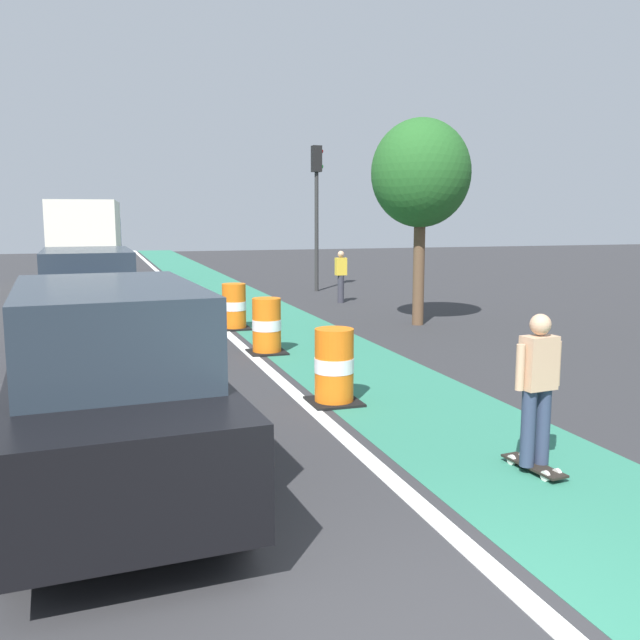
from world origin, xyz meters
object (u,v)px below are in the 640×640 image
traffic_barrel_mid (267,326)px  pedestrian_crossing (341,275)px  traffic_barrel_back (234,307)px  traffic_light_corner (317,192)px  delivery_truck_down_block (89,237)px  parked_suv_second (89,302)px  street_tree_sidewalk (421,174)px  traffic_barrel_front (334,367)px  parked_suv_nearest (111,389)px  skateboarder_on_lane (537,388)px

traffic_barrel_mid → pedestrian_crossing: size_ratio=0.68×
traffic_barrel_back → traffic_light_corner: size_ratio=0.21×
traffic_barrel_mid → traffic_light_corner: (4.37, 10.52, 2.97)m
traffic_barrel_back → delivery_truck_down_block: delivery_truck_down_block is taller
parked_suv_second → pedestrian_crossing: (7.35, 6.11, -0.17)m
traffic_barrel_mid → street_tree_sidewalk: street_tree_sidewalk is taller
traffic_barrel_front → traffic_barrel_mid: same height
delivery_truck_down_block → pedestrian_crossing: 11.31m
traffic_light_corner → street_tree_sidewalk: size_ratio=1.02×
parked_suv_second → traffic_barrel_mid: bearing=-16.3°
traffic_barrel_front → pedestrian_crossing: 11.66m
traffic_barrel_front → delivery_truck_down_block: delivery_truck_down_block is taller
traffic_barrel_back → pedestrian_crossing: (4.11, 3.99, 0.33)m
traffic_light_corner → traffic_barrel_mid: bearing=-112.6°
parked_suv_nearest → pedestrian_crossing: size_ratio=2.92×
parked_suv_nearest → traffic_light_corner: traffic_light_corner is taller
parked_suv_nearest → traffic_barrel_back: parked_suv_nearest is taller
parked_suv_second → traffic_barrel_back: parked_suv_second is taller
traffic_barrel_front → delivery_truck_down_block: (-3.44, 19.42, 1.31)m
skateboarder_on_lane → traffic_barrel_mid: skateboarder_on_lane is taller
parked_suv_nearest → street_tree_sidewalk: bearing=49.2°
delivery_truck_down_block → traffic_light_corner: (7.75, -5.02, 1.65)m
traffic_barrel_mid → street_tree_sidewalk: (4.41, 2.35, 3.14)m
traffic_barrel_front → pedestrian_crossing: bearing=69.9°
parked_suv_second → street_tree_sidewalk: 8.26m
traffic_barrel_back → pedestrian_crossing: 5.74m
parked_suv_second → delivery_truck_down_block: bearing=90.3°
skateboarder_on_lane → traffic_barrel_front: skateboarder_on_lane is taller
traffic_barrel_back → street_tree_sidewalk: size_ratio=0.22×
traffic_barrel_back → parked_suv_second: bearing=-146.8°
traffic_barrel_mid → delivery_truck_down_block: size_ratio=0.14×
parked_suv_nearest → traffic_light_corner: bearing=66.2°
traffic_light_corner → street_tree_sidewalk: 8.16m
parked_suv_nearest → traffic_barrel_back: size_ratio=4.31×
traffic_barrel_front → traffic_barrel_mid: size_ratio=1.00×
skateboarder_on_lane → pedestrian_crossing: size_ratio=1.05×
pedestrian_crossing → street_tree_sidewalk: (0.35, -4.72, 2.80)m
skateboarder_on_lane → traffic_barrel_back: 10.26m
parked_suv_second → traffic_barrel_back: (3.24, 2.12, -0.50)m
skateboarder_on_lane → pedestrian_crossing: 14.45m
delivery_truck_down_block → street_tree_sidewalk: bearing=-59.4°
pedestrian_crossing → traffic_barrel_front: bearing=-110.1°
parked_suv_nearest → delivery_truck_down_block: 21.84m
parked_suv_second → delivery_truck_down_block: 14.60m
traffic_light_corner → traffic_barrel_front: bearing=-106.7°
parked_suv_nearest → traffic_barrel_mid: (3.04, 6.28, -0.50)m
skateboarder_on_lane → traffic_barrel_back: (-1.24, 10.18, -0.38)m
delivery_truck_down_block → street_tree_sidewalk: (7.79, -13.19, 1.82)m
traffic_barrel_mid → delivery_truck_down_block: delivery_truck_down_block is taller
traffic_barrel_back → pedestrian_crossing: bearing=44.1°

